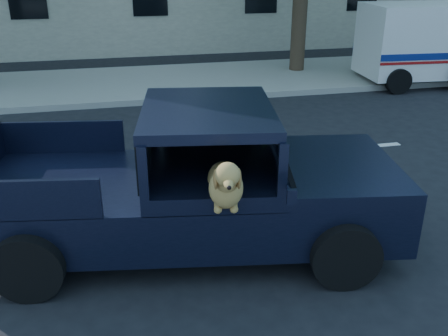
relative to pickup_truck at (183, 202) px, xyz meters
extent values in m
plane|color=black|center=(-0.16, -0.74, -0.61)|extent=(120.00, 120.00, 0.00)
cube|color=gray|center=(-0.16, 8.46, -0.53)|extent=(60.00, 4.00, 0.15)
cube|color=black|center=(0.08, 0.01, 0.00)|extent=(5.28, 2.73, 0.64)
cube|color=black|center=(1.85, -0.28, 0.40)|extent=(1.75, 2.15, 0.15)
cube|color=black|center=(0.32, -0.03, 1.13)|extent=(1.78, 2.08, 0.12)
cube|color=black|center=(1.10, -0.16, 0.79)|extent=(0.51, 1.68, 0.55)
cube|color=black|center=(0.44, -0.49, 0.18)|extent=(0.61, 0.61, 0.37)
cube|color=black|center=(0.89, -1.35, 0.63)|extent=(0.10, 0.06, 0.15)
cube|color=silver|center=(8.11, 6.90, -0.09)|extent=(4.10, 2.08, 0.47)
cube|color=silver|center=(7.73, 6.93, 0.86)|extent=(3.35, 2.02, 1.42)
cube|color=navy|center=(7.67, 6.02, 0.34)|extent=(3.22, 0.24, 0.17)
cube|color=#9E0F0F|center=(7.67, 6.02, 0.19)|extent=(3.22, 0.24, 0.07)
camera|label=1|loc=(-0.73, -5.44, 2.81)|focal=40.00mm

